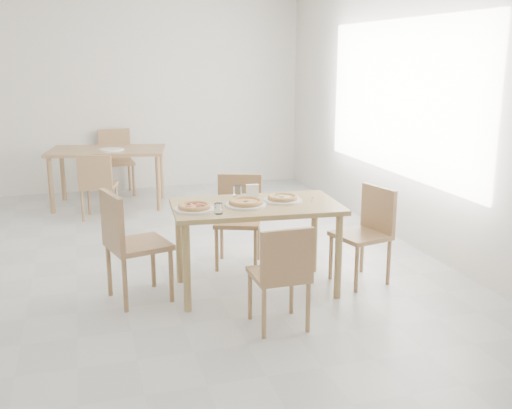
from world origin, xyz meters
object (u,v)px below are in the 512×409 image
object	(u,v)px
chair_north	(239,213)
pizza_margherita	(246,202)
chair_back_s	(97,182)
plate_margherita	(246,205)
tumbler_b	(218,209)
chair_south	(282,270)
plate_empty	(111,150)
chair_east	(368,227)
napkin_holder	(252,192)
second_table	(107,156)
tumbler_a	(238,191)
chair_back_n	(116,157)
main_table	(256,215)
plate_mushroom	(283,200)
pizza_pepperoni	(194,206)
plate_pepperoni	(194,209)
pizza_mushroom	(283,197)
chair_west	(128,239)

from	to	relation	value
chair_north	pizza_margherita	world-z (taller)	chair_north
chair_north	chair_back_s	xyz separation A→B (m)	(-1.23, 1.96, -0.02)
plate_margherita	tumbler_b	size ratio (longest dim) A/B	3.98
chair_south	plate_empty	distance (m)	4.14
chair_east	napkin_holder	world-z (taller)	napkin_holder
second_table	tumbler_a	bearing A→B (deg)	-62.29
tumbler_a	chair_back_n	bearing A→B (deg)	101.77
second_table	main_table	bearing A→B (deg)	-62.32
plate_margherita	main_table	bearing A→B (deg)	21.78
plate_margherita	second_table	xyz separation A→B (m)	(-0.92, 3.40, -0.09)
napkin_holder	plate_margherita	bearing A→B (deg)	-113.29
plate_mushroom	tumbler_b	size ratio (longest dim) A/B	3.78
second_table	plate_empty	distance (m)	0.16
chair_south	napkin_holder	bearing A→B (deg)	-94.47
chair_back_n	tumbler_a	bearing A→B (deg)	-81.84
pizza_pepperoni	tumbler_a	world-z (taller)	tumbler_a
second_table	chair_back_s	world-z (taller)	chair_back_s
tumbler_a	napkin_holder	world-z (taller)	napkin_holder
pizza_pepperoni	napkin_holder	xyz separation A→B (m)	(0.54, 0.23, 0.03)
plate_pepperoni	pizza_margherita	bearing A→B (deg)	2.90
main_table	plate_mushroom	world-z (taller)	plate_mushroom
chair_north	chair_east	distance (m)	1.22
plate_pepperoni	second_table	xyz separation A→B (m)	(-0.50, 3.43, -0.09)
tumbler_a	pizza_mushroom	bearing A→B (deg)	-37.74
tumbler_a	chair_north	bearing A→B (deg)	74.17
plate_pepperoni	plate_margherita	bearing A→B (deg)	2.90
plate_margherita	chair_north	bearing A→B (deg)	79.62
chair_south	plate_empty	bearing A→B (deg)	-77.98
tumbler_b	chair_back_n	xyz separation A→B (m)	(-0.51, 4.30, -0.27)
plate_pepperoni	plate_empty	size ratio (longest dim) A/B	1.01
main_table	chair_north	bearing A→B (deg)	90.94
chair_back_s	chair_back_n	bearing A→B (deg)	-88.81
chair_west	plate_mushroom	size ratio (longest dim) A/B	2.86
second_table	chair_back_n	world-z (taller)	chair_back_n
main_table	chair_north	world-z (taller)	chair_north
tumbler_b	second_table	xyz separation A→B (m)	(-0.65, 3.58, -0.13)
plate_margherita	tumbler_b	xyz separation A→B (m)	(-0.27, -0.18, 0.03)
main_table	chair_east	xyz separation A→B (m)	(1.00, -0.06, -0.17)
plate_mushroom	pizza_margherita	size ratio (longest dim) A/B	0.88
chair_west	tumbler_a	bearing A→B (deg)	-92.39
pizza_pepperoni	main_table	bearing A→B (deg)	6.61
pizza_mushroom	main_table	bearing A→B (deg)	-173.35
plate_mushroom	chair_west	bearing A→B (deg)	178.48
chair_south	chair_east	distance (m)	1.26
pizza_margherita	pizza_pepperoni	xyz separation A→B (m)	(-0.43, -0.02, 0.00)
plate_pepperoni	napkin_holder	xyz separation A→B (m)	(0.54, 0.23, 0.05)
plate_mushroom	chair_back_n	size ratio (longest dim) A/B	0.35
plate_margherita	plate_pepperoni	size ratio (longest dim) A/B	1.05
main_table	plate_empty	bearing A→B (deg)	110.83
chair_south	chair_back_s	xyz separation A→B (m)	(-1.15, 3.45, 0.01)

